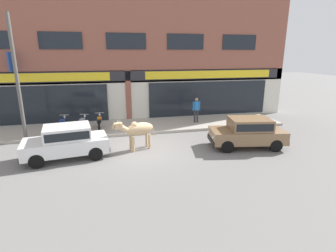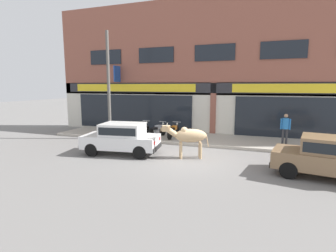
{
  "view_description": "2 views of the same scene",
  "coord_description": "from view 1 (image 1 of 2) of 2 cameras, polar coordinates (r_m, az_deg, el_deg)",
  "views": [
    {
      "loc": [
        -1.32,
        -11.94,
        4.47
      ],
      "look_at": [
        1.66,
        1.0,
        0.78
      ],
      "focal_mm": 28.0,
      "sensor_mm": 36.0,
      "label": 1
    },
    {
      "loc": [
        2.95,
        -11.03,
        3.2
      ],
      "look_at": [
        -1.39,
        1.0,
        1.22
      ],
      "focal_mm": 28.0,
      "sensor_mm": 36.0,
      "label": 2
    }
  ],
  "objects": [
    {
      "name": "car_1",
      "position": [
        12.24,
        -21.22,
        -2.93
      ],
      "size": [
        3.76,
        2.08,
        1.46
      ],
      "color": "black",
      "rests_on": "ground"
    },
    {
      "name": "pedestrian",
      "position": [
        16.86,
        6.19,
        4.05
      ],
      "size": [
        0.5,
        0.32,
        1.6
      ],
      "color": "#2D2D33",
      "rests_on": "sidewalk"
    },
    {
      "name": "cow",
      "position": [
        12.43,
        -6.58,
        -0.75
      ],
      "size": [
        2.05,
        1.07,
        1.61
      ],
      "color": "tan",
      "rests_on": "ground"
    },
    {
      "name": "car_0",
      "position": [
        13.33,
        17.0,
        -1.08
      ],
      "size": [
        3.79,
        2.18,
        1.46
      ],
      "color": "black",
      "rests_on": "ground"
    },
    {
      "name": "shop_building",
      "position": [
        17.87,
        -9.01,
        14.24
      ],
      "size": [
        23.0,
        1.4,
        8.69
      ],
      "color": "#8E5142",
      "rests_on": "ground"
    },
    {
      "name": "motorcycle_0",
      "position": [
        15.91,
        -22.03,
        0.08
      ],
      "size": [
        0.53,
        1.81,
        0.88
      ],
      "color": "black",
      "rests_on": "sidewalk"
    },
    {
      "name": "motorcycle_2",
      "position": [
        15.82,
        -14.68,
        0.64
      ],
      "size": [
        0.52,
        1.81,
        0.88
      ],
      "color": "black",
      "rests_on": "sidewalk"
    },
    {
      "name": "ground_plane",
      "position": [
        12.81,
        -6.25,
        -4.97
      ],
      "size": [
        90.0,
        90.0,
        0.0
      ],
      "primitive_type": "plane",
      "color": "slate"
    },
    {
      "name": "motorcycle_1",
      "position": [
        15.73,
        -18.29,
        0.27
      ],
      "size": [
        0.68,
        1.78,
        0.88
      ],
      "color": "black",
      "rests_on": "sidewalk"
    },
    {
      "name": "sidewalk",
      "position": [
        16.5,
        -7.9,
        -0.06
      ],
      "size": [
        19.0,
        3.42,
        0.16
      ],
      "primitive_type": "cube",
      "color": "#A8A093",
      "rests_on": "ground"
    },
    {
      "name": "utility_pole",
      "position": [
        15.13,
        -30.03,
        8.86
      ],
      "size": [
        0.18,
        0.18,
        6.19
      ],
      "primitive_type": "cylinder",
      "color": "#595651",
      "rests_on": "sidewalk"
    }
  ]
}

